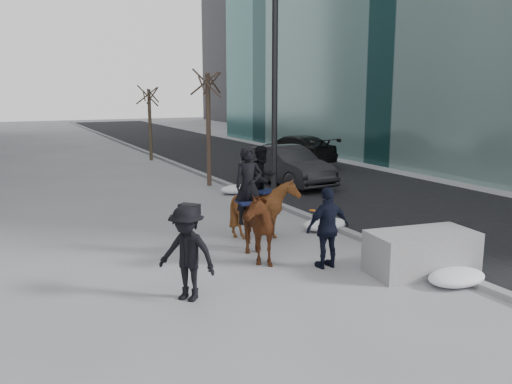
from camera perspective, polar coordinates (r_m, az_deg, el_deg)
name	(u,v)px	position (r m, az deg, el deg)	size (l,w,h in m)	color
ground	(281,272)	(11.52, 2.66, -8.36)	(120.00, 120.00, 0.00)	gray
road	(312,178)	(23.36, 5.92, 1.46)	(8.00, 90.00, 0.01)	black
curb	(226,184)	(21.53, -3.15, 0.85)	(0.25, 90.00, 0.12)	gray
planter	(421,252)	(11.83, 17.02, -6.08)	(2.20, 1.10, 0.88)	gray
car_near	(287,166)	(21.59, 3.25, 2.79)	(1.64, 4.69, 1.55)	black
car_far	(294,149)	(27.87, 4.02, 4.52)	(2.05, 5.05, 1.47)	black
tree_near	(208,124)	(21.31, -5.04, 7.15)	(1.20, 1.20, 4.87)	#382B21
tree_far	(150,121)	(29.47, -11.11, 7.33)	(1.20, 1.20, 4.18)	#35281F
mounted_left	(251,219)	(12.06, -0.53, -2.82)	(1.12, 2.04, 2.52)	#47260E
mounted_right	(264,202)	(13.74, 0.89, -1.06)	(1.62, 1.72, 2.38)	#451E0D
feeder	(328,228)	(11.63, 7.57, -3.75)	(1.03, 0.86, 1.75)	black
camera_crew	(187,253)	(9.86, -7.28, -6.36)	(1.22, 1.29, 1.75)	black
lamppost	(275,47)	(16.76, 1.98, 14.96)	(0.25, 0.80, 9.09)	black
snow_piles	(316,221)	(15.20, 6.34, -3.03)	(1.29, 11.27, 0.33)	white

